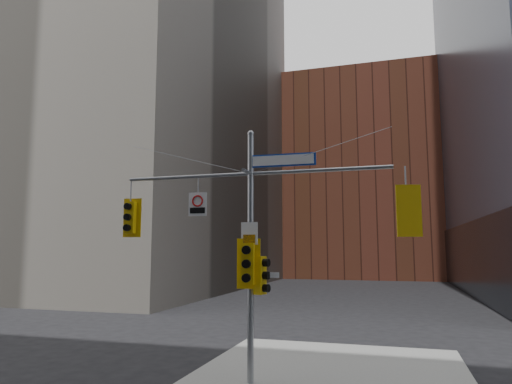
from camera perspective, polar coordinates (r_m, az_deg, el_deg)
The scene contains 12 objects.
sidewalk_corner at distance 15.13m, azimuth 9.54°, elevation -21.36°, with size 8.00×8.00×0.15m, color gray.
brick_midrise at distance 69.41m, azimuth 13.28°, elevation 1.46°, with size 26.00×20.00×28.00m, color brown.
signal_assembly at distance 13.15m, azimuth -0.69°, elevation -4.52°, with size 8.00×0.80×7.30m.
traffic_light_west_arm at distance 14.86m, azimuth -15.47°, elevation -3.09°, with size 0.59×0.50×1.23m.
traffic_light_east_arm at distance 12.58m, azimuth 18.34°, elevation -2.28°, with size 0.63×0.59×1.35m.
traffic_light_pole_side at distance 13.06m, azimuth 0.68°, elevation -10.36°, with size 0.46×0.39×1.06m.
traffic_light_pole_front at distance 12.89m, azimuth -1.06°, elevation -8.95°, with size 0.67×0.58×1.41m.
street_sign_blade at distance 13.13m, azimuth 3.38°, elevation 4.00°, with size 1.90×0.12×0.37m.
regulatory_sign_arm at distance 13.77m, azimuth -7.31°, elevation -1.43°, with size 0.57×0.08×0.71m.
regulatory_sign_pole at distance 13.03m, azimuth -0.84°, elevation -5.27°, with size 0.49×0.04×0.64m.
street_blade_ew at distance 13.03m, azimuth 1.23°, elevation -10.34°, with size 0.76×0.12×0.15m.
street_blade_ns at distance 13.60m, azimuth -0.11°, elevation -11.22°, with size 0.11×0.70×0.14m.
Camera 1 is at (3.93, -10.54, 3.81)m, focal length 32.00 mm.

